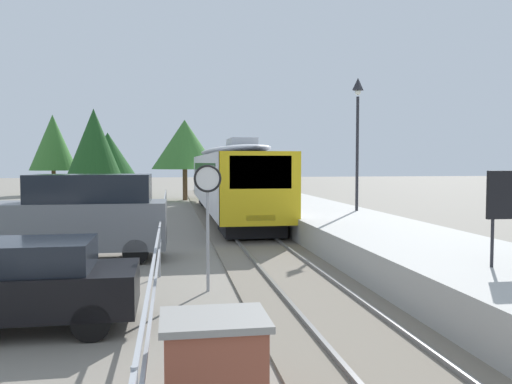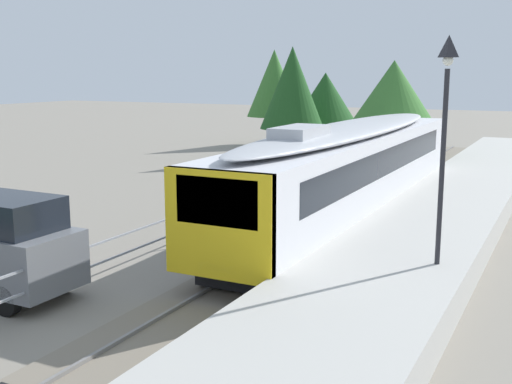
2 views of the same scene
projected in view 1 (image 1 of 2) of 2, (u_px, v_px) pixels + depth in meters
ground_plane at (171, 228)px, 22.95m from camera, size 160.00×160.00×0.00m
track_rails at (239, 226)px, 23.43m from camera, size 3.20×60.00×0.14m
commuter_train at (229, 176)px, 27.14m from camera, size 2.82×19.39×3.74m
station_platform at (310, 215)px, 23.93m from camera, size 3.90×60.00×0.90m
platform_lamp_mid_platform at (358, 119)px, 21.06m from camera, size 0.34×0.34×5.35m
speed_limit_sign at (208, 196)px, 11.47m from camera, size 0.61×0.10×2.81m
brick_utility_cabinet at (214, 365)px, 5.89m from camera, size 1.21×0.99×1.13m
carpark_fence at (159, 241)px, 13.00m from camera, size 0.06×36.06×1.25m
parked_hatchback_black at (20, 284)px, 8.85m from camera, size 4.02×1.80×1.53m
parked_van_grey at (83, 216)px, 15.20m from camera, size 4.92×2.01×2.51m
tree_behind_carpark at (108, 154)px, 45.03m from camera, size 4.61×4.61×5.43m
tree_behind_station_far at (94, 142)px, 40.48m from camera, size 4.02×4.02×7.03m
tree_distant_left at (185, 145)px, 39.61m from camera, size 4.99×4.99×6.09m
tree_distant_centre at (53, 143)px, 46.61m from camera, size 4.10×4.10×7.13m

